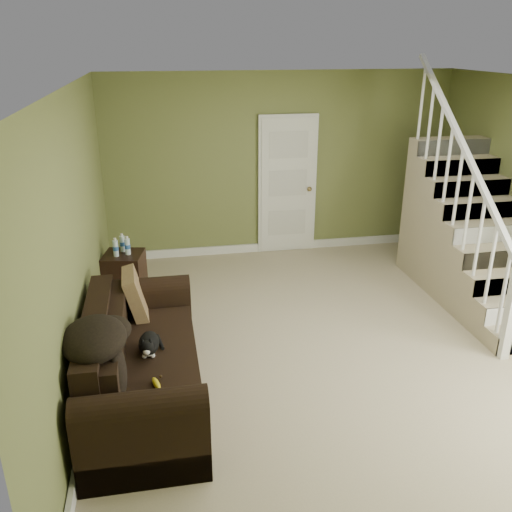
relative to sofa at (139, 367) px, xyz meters
name	(u,v)px	position (x,y,z in m)	size (l,w,h in m)	color
floor	(335,340)	(2.02, 0.65, -0.33)	(5.00, 5.50, 0.01)	tan
ceiling	(351,85)	(2.02, 0.65, 2.27)	(5.00, 5.50, 0.01)	white
wall_back	(280,165)	(2.02, 3.40, 0.97)	(5.00, 0.04, 2.60)	olive
wall_left	(77,240)	(-0.48, 0.65, 0.97)	(0.04, 5.50, 2.60)	olive
baseboard_back	(279,246)	(2.02, 3.37, -0.27)	(5.00, 0.04, 0.12)	white
baseboard_left	(96,358)	(-0.45, 0.65, -0.27)	(0.04, 5.50, 0.12)	white
door	(287,185)	(2.12, 3.36, 0.68)	(0.86, 0.12, 2.02)	white
staircase	(467,241)	(4.01, 1.62, 0.31)	(1.00, 2.51, 2.82)	tan
sofa	(139,367)	(0.00, 0.00, 0.00)	(0.94, 2.18, 0.86)	black
side_table	(125,274)	(-0.21, 2.19, -0.04)	(0.54, 0.54, 0.78)	black
cat	(149,344)	(0.10, -0.02, 0.23)	(0.22, 0.47, 0.23)	black
banana	(156,384)	(0.15, -0.51, 0.16)	(0.05, 0.17, 0.05)	yellow
throw_pillow	(136,296)	(-0.02, 0.76, 0.33)	(0.12, 0.48, 0.48)	#533121
throw_blanket	(94,339)	(-0.28, -0.44, 0.56)	(0.48, 0.63, 0.26)	black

